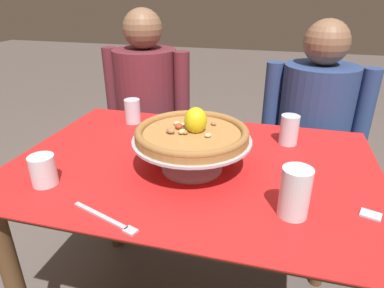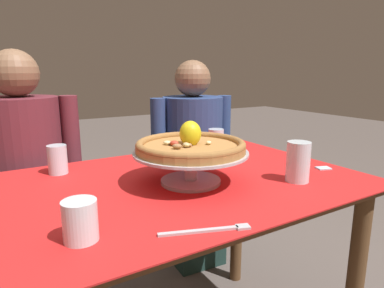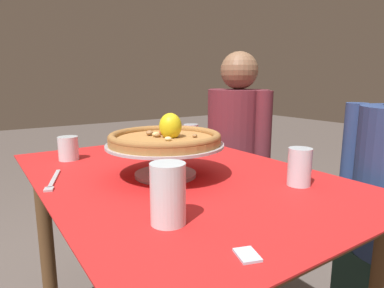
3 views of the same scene
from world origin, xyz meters
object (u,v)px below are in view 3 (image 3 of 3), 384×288
pizza_stand (165,154)px  water_glass_front_right (168,198)px  water_glass_back_left (191,137)px  water_glass_back_right (299,169)px  diner_left (237,168)px  sugar_packet (247,255)px  pizza (165,137)px  dinner_fork (53,181)px  water_glass_front_left (68,150)px

pizza_stand → water_glass_front_right: water_glass_front_right is taller
water_glass_back_left → water_glass_back_right: bearing=-4.7°
water_glass_back_left → water_glass_front_right: size_ratio=0.77×
pizza_stand → diner_left: size_ratio=0.31×
water_glass_back_left → sugar_packet: 0.97m
sugar_packet → diner_left: 1.26m
pizza → diner_left: 0.87m
pizza_stand → water_glass_back_right: bearing=43.3°
water_glass_back_left → water_glass_front_right: (0.66, -0.50, 0.01)m
pizza_stand → diner_left: 0.86m
sugar_packet → water_glass_front_right: bearing=-166.5°
water_glass_back_right → diner_left: 0.87m
pizza → dinner_fork: size_ratio=1.68×
pizza → pizza_stand: bearing=-103.9°
pizza → water_glass_back_right: size_ratio=3.18×
water_glass_back_left → water_glass_front_left: (-0.04, -0.53, -0.01)m
water_glass_back_right → water_glass_back_left: water_glass_back_right is taller
pizza_stand → pizza: size_ratio=1.06×
water_glass_front_right → dinner_fork: 0.47m
pizza_stand → pizza: bearing=76.1°
water_glass_front_left → diner_left: diner_left is taller
water_glass_back_right → sugar_packet: water_glass_back_right is taller
water_glass_back_right → diner_left: diner_left is taller
water_glass_front_left → dinner_fork: size_ratio=0.43×
water_glass_back_right → water_glass_front_left: water_glass_back_right is taller
water_glass_front_left → sugar_packet: 0.91m
water_glass_front_right → water_glass_back_left: bearing=143.0°
water_glass_front_right → dinner_fork: size_ratio=0.64×
pizza_stand → dinner_fork: pizza_stand is taller
water_glass_back_right → diner_left: (-0.73, 0.41, -0.23)m
pizza → diner_left: bearing=122.3°
pizza → water_glass_back_left: (-0.35, 0.33, -0.08)m
pizza → water_glass_front_right: 0.36m
water_glass_front_right → diner_left: bearing=131.0°
water_glass_back_left → dinner_fork: 0.68m
water_glass_back_right → sugar_packet: size_ratio=2.21×
pizza_stand → water_glass_back_right: 0.41m
dinner_fork → water_glass_back_right: bearing=53.9°
water_glass_front_left → pizza_stand: bearing=26.9°
dinner_fork → diner_left: bearing=106.7°
water_glass_front_left → dinner_fork: (0.26, -0.11, -0.04)m
pizza_stand → diner_left: diner_left is taller
water_glass_front_left → pizza: bearing=27.1°
water_glass_back_left → diner_left: (-0.08, 0.36, -0.22)m
water_glass_front_left → sugar_packet: size_ratio=1.81×
water_glass_front_right → diner_left: (-0.75, 0.86, -0.24)m
pizza_stand → diner_left: (-0.44, 0.69, -0.25)m
pizza → water_glass_back_left: pizza is taller
pizza → dinner_fork: 0.36m
water_glass_front_right → sugar_packet: bearing=13.5°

